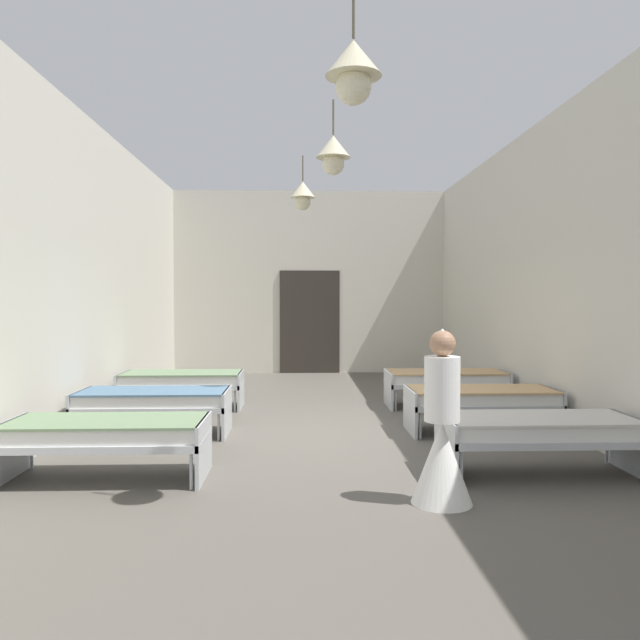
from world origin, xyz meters
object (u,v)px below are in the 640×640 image
(bed_left_row_2, at_px, (182,381))
(bed_right_row_2, at_px, (446,379))
(bed_left_row_1, at_px, (154,401))
(nurse_near_aisle, at_px, (442,441))
(bed_right_row_1, at_px, (481,399))
(bed_right_row_0, at_px, (539,430))
(bed_left_row_0, at_px, (107,434))

(bed_left_row_2, height_order, bed_right_row_2, same)
(bed_left_row_1, bearing_deg, nurse_near_aisle, -41.46)
(bed_right_row_2, distance_m, nurse_near_aisle, 4.75)
(nurse_near_aisle, bearing_deg, bed_left_row_2, -143.51)
(bed_left_row_2, distance_m, nurse_near_aisle, 5.53)
(bed_left_row_1, bearing_deg, bed_right_row_1, 0.00)
(bed_left_row_2, relative_size, bed_right_row_2, 1.00)
(bed_right_row_0, height_order, bed_right_row_2, same)
(bed_right_row_0, height_order, bed_left_row_2, same)
(bed_left_row_0, bearing_deg, bed_right_row_0, 0.00)
(bed_right_row_0, relative_size, bed_right_row_1, 1.00)
(bed_left_row_2, xyz_separation_m, bed_right_row_2, (4.22, 0.00, 0.00))
(bed_right_row_1, height_order, bed_left_row_2, same)
(bed_left_row_1, xyz_separation_m, bed_right_row_2, (4.22, 1.90, 0.00))
(bed_right_row_2, bearing_deg, bed_left_row_0, -138.01)
(bed_right_row_0, height_order, nurse_near_aisle, nurse_near_aisle)
(bed_right_row_0, xyz_separation_m, bed_right_row_1, (0.00, 1.90, 0.00))
(bed_left_row_2, height_order, nurse_near_aisle, nurse_near_aisle)
(bed_left_row_1, xyz_separation_m, nurse_near_aisle, (3.06, -2.70, 0.09))
(nurse_near_aisle, bearing_deg, bed_right_row_0, 127.59)
(bed_right_row_0, relative_size, nurse_near_aisle, 1.28)
(bed_right_row_2, bearing_deg, bed_left_row_2, 180.00)
(bed_right_row_0, height_order, bed_left_row_1, same)
(bed_left_row_2, bearing_deg, bed_right_row_0, -41.99)
(bed_right_row_1, xyz_separation_m, nurse_near_aisle, (-1.16, -2.70, 0.09))
(bed_left_row_0, relative_size, bed_right_row_0, 1.00)
(bed_right_row_0, bearing_deg, nurse_near_aisle, -145.29)
(bed_right_row_2, relative_size, nurse_near_aisle, 1.28)
(nurse_near_aisle, bearing_deg, bed_left_row_0, -101.85)
(bed_left_row_0, distance_m, bed_right_row_2, 5.68)
(bed_left_row_0, xyz_separation_m, bed_left_row_2, (0.00, 3.80, 0.00))
(bed_right_row_1, bearing_deg, bed_left_row_1, 180.00)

